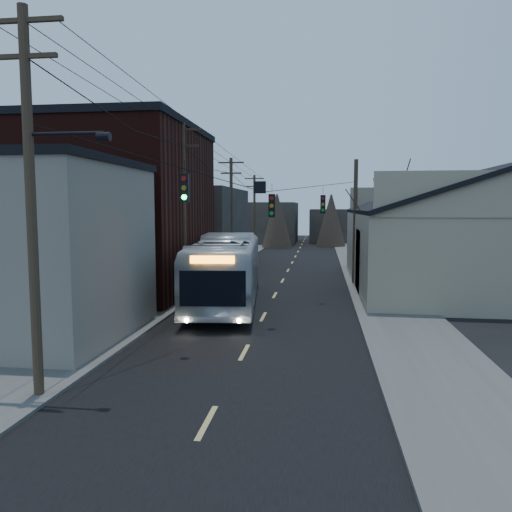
# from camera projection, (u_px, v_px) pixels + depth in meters

# --- Properties ---
(ground) EXTENTS (160.00, 160.00, 0.00)m
(ground) POSITION_uv_depth(u_px,v_px,m) (185.00, 464.00, 10.27)
(ground) COLOR black
(ground) RESTS_ON ground
(road_surface) EXTENTS (9.00, 110.00, 0.02)m
(road_surface) POSITION_uv_depth(u_px,v_px,m) (286.00, 274.00, 39.87)
(road_surface) COLOR black
(road_surface) RESTS_ON ground
(sidewalk_left) EXTENTS (4.00, 110.00, 0.12)m
(sidewalk_left) POSITION_uv_depth(u_px,v_px,m) (207.00, 272.00, 40.71)
(sidewalk_left) COLOR #474744
(sidewalk_left) RESTS_ON ground
(sidewalk_right) EXTENTS (4.00, 110.00, 0.12)m
(sidewalk_right) POSITION_uv_depth(u_px,v_px,m) (369.00, 274.00, 39.02)
(sidewalk_right) COLOR #474744
(sidewalk_right) RESTS_ON ground
(building_clapboard) EXTENTS (8.00, 8.00, 7.00)m
(building_clapboard) POSITION_uv_depth(u_px,v_px,m) (26.00, 252.00, 19.97)
(building_clapboard) COLOR gray
(building_clapboard) RESTS_ON ground
(building_brick) EXTENTS (10.00, 12.00, 10.00)m
(building_brick) POSITION_uv_depth(u_px,v_px,m) (114.00, 212.00, 30.81)
(building_brick) COLOR black
(building_brick) RESTS_ON ground
(building_left_far) EXTENTS (9.00, 14.00, 7.00)m
(building_left_far) POSITION_uv_depth(u_px,v_px,m) (190.00, 226.00, 46.68)
(building_left_far) COLOR #302B26
(building_left_far) RESTS_ON ground
(warehouse) EXTENTS (16.16, 20.60, 7.73)m
(warehouse) POSITION_uv_depth(u_px,v_px,m) (477.00, 247.00, 32.99)
(warehouse) COLOR gray
(warehouse) RESTS_ON ground
(building_far_left) EXTENTS (10.00, 12.00, 6.00)m
(building_far_left) POSITION_uv_depth(u_px,v_px,m) (263.00, 223.00, 74.89)
(building_far_left) COLOR #302B26
(building_far_left) RESTS_ON ground
(building_far_right) EXTENTS (12.00, 14.00, 5.00)m
(building_far_right) POSITION_uv_depth(u_px,v_px,m) (349.00, 225.00, 78.20)
(building_far_right) COLOR #302B26
(building_far_right) RESTS_ON ground
(bare_tree) EXTENTS (0.40, 0.40, 7.20)m
(bare_tree) POSITION_uv_depth(u_px,v_px,m) (387.00, 237.00, 28.81)
(bare_tree) COLOR black
(bare_tree) RESTS_ON ground
(utility_lines) EXTENTS (11.24, 45.28, 10.50)m
(utility_lines) POSITION_uv_depth(u_px,v_px,m) (235.00, 212.00, 34.01)
(utility_lines) COLOR #382B1E
(utility_lines) RESTS_ON ground
(bus) EXTENTS (4.57, 13.82, 3.78)m
(bus) POSITION_uv_depth(u_px,v_px,m) (226.00, 270.00, 27.18)
(bus) COLOR #B5BCC2
(bus) RESTS_ON ground
(parked_car) EXTENTS (1.48, 3.89, 1.27)m
(parked_car) POSITION_uv_depth(u_px,v_px,m) (225.00, 271.00, 36.68)
(parked_car) COLOR #B8BBC0
(parked_car) RESTS_ON ground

